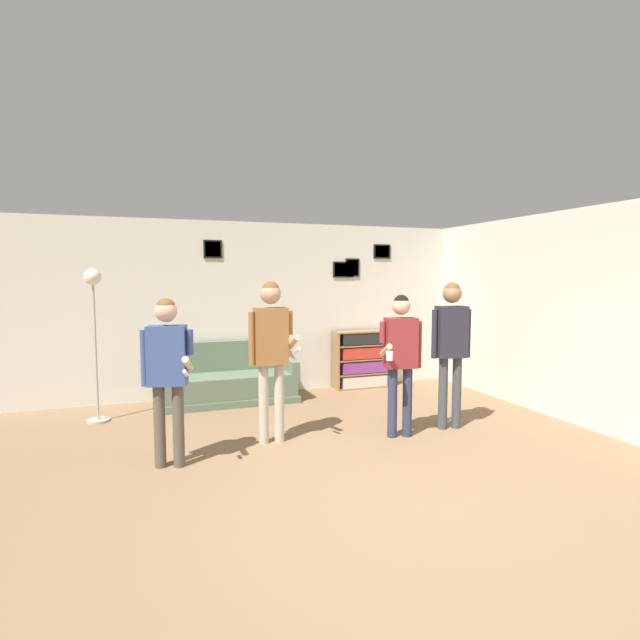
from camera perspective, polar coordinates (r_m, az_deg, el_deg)
ground_plane at (r=4.19m, az=10.33°, el=-21.44°), size 20.00×20.00×0.00m
wall_back at (r=7.99m, az=-5.83°, el=1.37°), size 8.77×0.08×2.70m
wall_right at (r=7.51m, az=23.32°, el=0.71°), size 0.06×6.88×2.70m
couch at (r=7.58m, az=-10.40°, el=-7.02°), size 1.97×0.80×0.88m
bookshelf at (r=8.39m, az=4.87°, el=-4.49°), size 0.98×0.30×0.96m
floor_lamp at (r=6.89m, az=-24.41°, el=0.78°), size 0.28×0.28×1.96m
person_player_foreground_left at (r=5.03m, az=-17.05°, el=-4.88°), size 0.49×0.53×1.66m
person_player_foreground_center at (r=5.54m, az=-5.63°, el=-2.60°), size 0.50×0.48×1.81m
person_watcher_holding_cup at (r=5.80m, az=9.20°, el=-3.45°), size 0.54×0.40×1.65m
person_spectator_near_bookshelf at (r=6.24m, az=14.75°, el=-2.03°), size 0.49×0.25×1.79m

